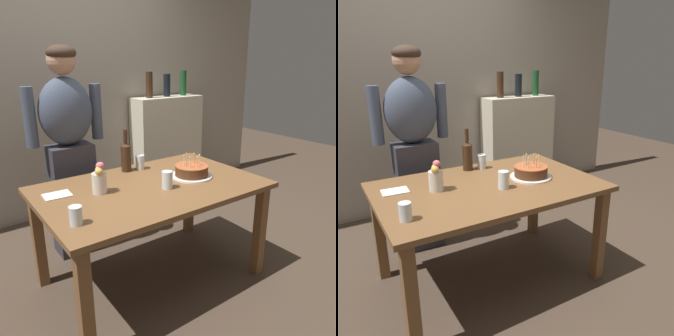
# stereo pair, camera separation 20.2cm
# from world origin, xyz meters

# --- Properties ---
(ground_plane) EXTENTS (10.00, 10.00, 0.00)m
(ground_plane) POSITION_xyz_m (0.00, 0.00, 0.00)
(ground_plane) COLOR #47382B
(back_wall) EXTENTS (5.20, 0.10, 2.60)m
(back_wall) POSITION_xyz_m (0.00, 1.55, 1.30)
(back_wall) COLOR #9E9384
(back_wall) RESTS_ON ground_plane
(dining_table) EXTENTS (1.50, 0.96, 0.74)m
(dining_table) POSITION_xyz_m (0.00, 0.00, 0.64)
(dining_table) COLOR brown
(dining_table) RESTS_ON ground_plane
(birthday_cake) EXTENTS (0.30, 0.30, 0.17)m
(birthday_cake) POSITION_xyz_m (0.33, -0.03, 0.78)
(birthday_cake) COLOR white
(birthday_cake) RESTS_ON dining_table
(water_glass_near) EXTENTS (0.07, 0.07, 0.11)m
(water_glass_near) POSITION_xyz_m (0.12, 0.34, 0.80)
(water_glass_near) COLOR silver
(water_glass_near) RESTS_ON dining_table
(water_glass_far) EXTENTS (0.07, 0.07, 0.10)m
(water_glass_far) POSITION_xyz_m (-0.63, -0.25, 0.79)
(water_glass_far) COLOR silver
(water_glass_far) RESTS_ON dining_table
(water_glass_side) EXTENTS (0.07, 0.07, 0.12)m
(water_glass_side) POSITION_xyz_m (0.05, -0.11, 0.80)
(water_glass_side) COLOR silver
(water_glass_side) RESTS_ON dining_table
(wine_bottle) EXTENTS (0.08, 0.08, 0.32)m
(wine_bottle) POSITION_xyz_m (0.01, 0.37, 0.86)
(wine_bottle) COLOR #382314
(wine_bottle) RESTS_ON dining_table
(napkin_stack) EXTENTS (0.17, 0.13, 0.01)m
(napkin_stack) POSITION_xyz_m (-0.58, 0.19, 0.74)
(napkin_stack) COLOR white
(napkin_stack) RESTS_ON dining_table
(flower_vase) EXTENTS (0.09, 0.10, 0.21)m
(flower_vase) POSITION_xyz_m (-0.34, 0.07, 0.83)
(flower_vase) COLOR silver
(flower_vase) RESTS_ON dining_table
(person_man_bearded) EXTENTS (0.61, 0.27, 1.66)m
(person_man_bearded) POSITION_xyz_m (-0.29, 0.72, 0.87)
(person_man_bearded) COLOR #33333D
(person_man_bearded) RESTS_ON ground_plane
(shelf_cabinet) EXTENTS (0.83, 0.30, 1.44)m
(shelf_cabinet) POSITION_xyz_m (1.10, 1.33, 0.59)
(shelf_cabinet) COLOR beige
(shelf_cabinet) RESTS_ON ground_plane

